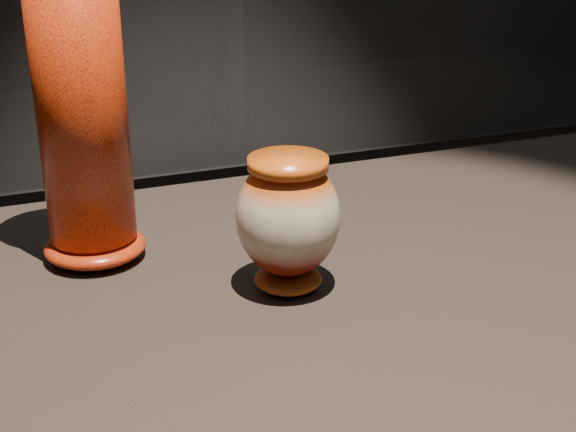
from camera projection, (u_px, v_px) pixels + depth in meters
name	position (u px, v px, depth m)	size (l,w,h in m)	color
main_vase	(288.00, 218.00, 0.86)	(0.14, 0.14, 0.15)	#651409
tall_vase	(82.00, 108.00, 0.89)	(0.14, 0.14, 0.38)	#DB450E
back_shelf	(67.00, 23.00, 4.20)	(2.00, 0.60, 0.90)	black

